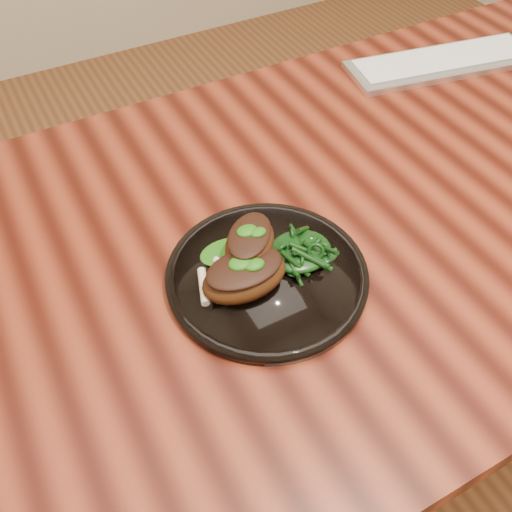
{
  "coord_description": "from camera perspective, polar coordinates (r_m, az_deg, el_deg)",
  "views": [
    {
      "loc": [
        -0.46,
        -0.49,
        1.33
      ],
      "look_at": [
        -0.23,
        -0.05,
        0.78
      ],
      "focal_mm": 40.0,
      "sensor_mm": 36.0,
      "label": 1
    }
  ],
  "objects": [
    {
      "name": "plate",
      "position": [
        0.74,
        1.11,
        -1.95
      ],
      "size": [
        0.26,
        0.26,
        0.02
      ],
      "color": "black",
      "rests_on": "desk"
    },
    {
      "name": "keyboard",
      "position": [
        1.23,
        18.15,
        17.97
      ],
      "size": [
        0.39,
        0.18,
        0.02
      ],
      "color": "silver",
      "rests_on": "desk"
    },
    {
      "name": "lamb_chop_front",
      "position": [
        0.7,
        -1.23,
        -1.93
      ],
      "size": [
        0.12,
        0.08,
        0.05
      ],
      "color": "#45220D",
      "rests_on": "plate"
    },
    {
      "name": "lamb_chop_back",
      "position": [
        0.72,
        -0.67,
        1.44
      ],
      "size": [
        0.11,
        0.11,
        0.04
      ],
      "color": "#45220D",
      "rests_on": "plate"
    },
    {
      "name": "desk",
      "position": [
        0.94,
        10.81,
        2.43
      ],
      "size": [
        1.6,
        0.8,
        0.75
      ],
      "color": "#320C06",
      "rests_on": "ground"
    },
    {
      "name": "greens_heap",
      "position": [
        0.75,
        4.42,
        0.79
      ],
      "size": [
        0.09,
        0.08,
        0.03
      ],
      "color": "black",
      "rests_on": "plate"
    },
    {
      "name": "herb_smear",
      "position": [
        0.76,
        -3.13,
        0.44
      ],
      "size": [
        0.07,
        0.05,
        0.0
      ],
      "primitive_type": "ellipsoid",
      "color": "#104C08",
      "rests_on": "plate"
    }
  ]
}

